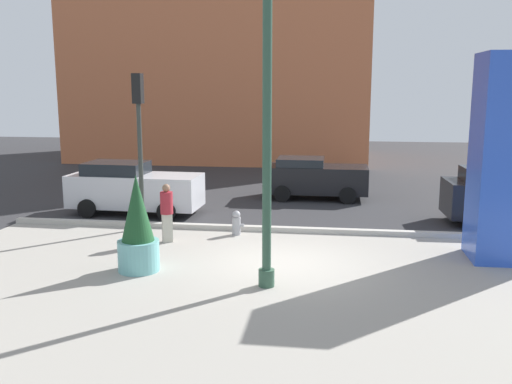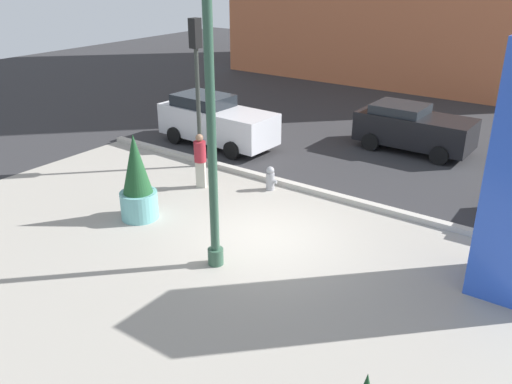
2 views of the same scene
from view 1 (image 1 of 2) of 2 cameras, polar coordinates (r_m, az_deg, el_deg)
name	(u,v)px [view 1 (image 1 of 2)]	position (r m, az deg, el deg)	size (l,w,h in m)	color
ground_plane	(292,225)	(18.25, 3.63, -3.40)	(60.00, 60.00, 0.00)	#2D2D30
plaza_pavement	(271,290)	(12.53, 1.54, -9.97)	(18.00, 10.00, 0.02)	#9E998E
curb_strip	(289,230)	(17.38, 3.42, -3.84)	(18.00, 0.24, 0.16)	#B7B2A8
lamp_post	(267,136)	(12.03, 1.12, 5.69)	(0.44, 0.44, 6.92)	#335642
art_pillar_blue	(507,159)	(15.50, 24.10, 3.10)	(1.55, 1.55, 5.26)	blue
potted_plant_near_left	(138,229)	(13.80, -11.93, -3.71)	(1.00, 1.00, 2.37)	#6BB2B2
fire_hydrant	(237,223)	(16.97, -1.99, -3.17)	(0.36, 0.26, 0.75)	#99999E
traffic_light_far_side	(139,126)	(17.60, -11.78, 6.59)	(0.28, 0.42, 4.82)	#333833
car_far_lane	(512,197)	(19.93, 24.54, -0.43)	(4.37, 2.17, 1.84)	black
car_curb_east	(133,188)	(20.20, -12.36, 0.39)	(4.65, 2.08, 1.83)	silver
car_curb_west	(314,178)	(22.60, 5.95, 1.47)	(4.10, 2.03, 1.64)	black
pedestrian_by_curb	(167,210)	(16.24, -9.06, -1.83)	(0.49, 0.49, 1.71)	#B2AD9E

